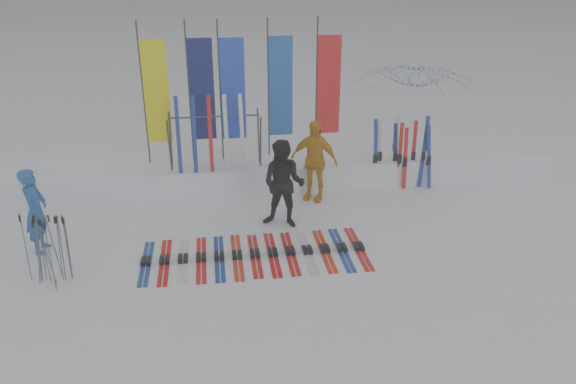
{
  "coord_description": "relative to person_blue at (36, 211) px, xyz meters",
  "views": [
    {
      "loc": [
        -1.15,
        -7.93,
        5.16
      ],
      "look_at": [
        0.2,
        1.6,
        1.0
      ],
      "focal_mm": 35.0,
      "sensor_mm": 36.0,
      "label": 1
    }
  ],
  "objects": [
    {
      "name": "ground",
      "position": [
        4.4,
        -1.83,
        -0.81
      ],
      "size": [
        120.0,
        120.0,
        0.0
      ],
      "primitive_type": "plane",
      "color": "white",
      "rests_on": "ground"
    },
    {
      "name": "snow_bank",
      "position": [
        4.4,
        2.77,
        -0.51
      ],
      "size": [
        14.0,
        1.6,
        0.6
      ],
      "primitive_type": "cube",
      "color": "white",
      "rests_on": "ground"
    },
    {
      "name": "person_blue",
      "position": [
        0.0,
        0.0,
        0.0
      ],
      "size": [
        0.41,
        0.61,
        1.62
      ],
      "primitive_type": "imported",
      "rotation": [
        0.0,
        0.0,
        1.53
      ],
      "color": "#1B51A0",
      "rests_on": "ground"
    },
    {
      "name": "person_black",
      "position": [
        4.6,
        0.39,
        0.09
      ],
      "size": [
        1.07,
        0.97,
        1.8
      ],
      "primitive_type": "imported",
      "rotation": [
        0.0,
        0.0,
        -0.4
      ],
      "color": "black",
      "rests_on": "ground"
    },
    {
      "name": "person_yellow",
      "position": [
        5.43,
        1.62,
        0.1
      ],
      "size": [
        1.15,
        0.93,
        1.83
      ],
      "primitive_type": "imported",
      "rotation": [
        0.0,
        0.0,
        -0.53
      ],
      "color": "orange",
      "rests_on": "ground"
    },
    {
      "name": "tent_canopy",
      "position": [
        8.23,
        3.3,
        0.53
      ],
      "size": [
        3.91,
        3.94,
        2.69
      ],
      "primitive_type": "imported",
      "rotation": [
        0.0,
        0.0,
        -0.43
      ],
      "color": "white",
      "rests_on": "ground"
    },
    {
      "name": "ski_row",
      "position": [
        3.91,
        -0.78,
        -0.78
      ],
      "size": [
        4.07,
        1.69,
        0.07
      ],
      "color": "navy",
      "rests_on": "ground"
    },
    {
      "name": "pole_cluster",
      "position": [
        0.46,
        -1.12,
        -0.21
      ],
      "size": [
        0.74,
        0.52,
        1.24
      ],
      "color": "#595B60",
      "rests_on": "ground"
    },
    {
      "name": "feather_flags",
      "position": [
        3.93,
        2.94,
        1.43
      ],
      "size": [
        4.52,
        0.17,
        3.2
      ],
      "color": "#383A3F",
      "rests_on": "ground"
    },
    {
      "name": "ski_rack",
      "position": [
        3.31,
        2.37,
        0.57
      ],
      "size": [
        2.04,
        0.8,
        1.23
      ],
      "color": "#383A3F",
      "rests_on": "ground"
    },
    {
      "name": "upright_skis",
      "position": [
        7.63,
        2.2,
        -0.04
      ],
      "size": [
        1.6,
        1.05,
        1.69
      ],
      "color": "navy",
      "rests_on": "ground"
    }
  ]
}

